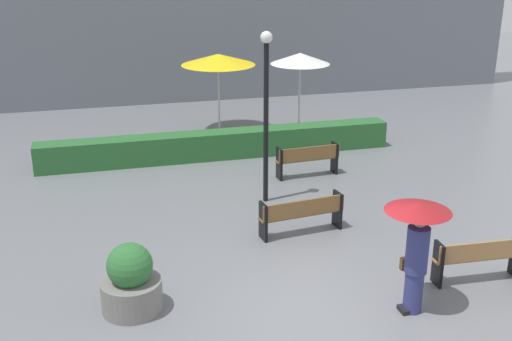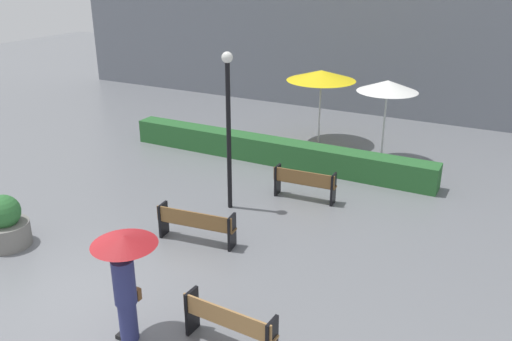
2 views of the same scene
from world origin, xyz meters
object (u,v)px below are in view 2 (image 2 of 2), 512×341
(bench_near_right, at_px, (229,323))
(pedestrian_with_umbrella, at_px, (125,270))
(bench_back_row, at_px, (305,182))
(patio_umbrella_yellow, at_px, (321,75))
(patio_umbrella_white, at_px, (388,86))
(lamp_post, at_px, (228,116))
(bench_mid_center, at_px, (196,223))
(planter_pot, at_px, (5,224))

(bench_near_right, height_order, pedestrian_with_umbrella, pedestrian_with_umbrella)
(bench_near_right, xyz_separation_m, bench_back_row, (-1.22, 6.15, 0.01))
(pedestrian_with_umbrella, xyz_separation_m, patio_umbrella_yellow, (-1.01, 11.47, 1.07))
(bench_back_row, height_order, patio_umbrella_white, patio_umbrella_white)
(bench_near_right, height_order, lamp_post, lamp_post)
(bench_mid_center, distance_m, lamp_post, 2.85)
(bench_back_row, bearing_deg, patio_umbrella_white, 75.07)
(lamp_post, height_order, patio_umbrella_yellow, lamp_post)
(bench_mid_center, bearing_deg, patio_umbrella_yellow, 91.07)
(bench_mid_center, distance_m, bench_back_row, 3.60)
(pedestrian_with_umbrella, height_order, patio_umbrella_yellow, patio_umbrella_yellow)
(bench_back_row, xyz_separation_m, patio_umbrella_yellow, (-1.45, 4.76, 1.91))
(bench_near_right, bearing_deg, planter_pot, 174.11)
(bench_mid_center, bearing_deg, lamp_post, 97.40)
(pedestrian_with_umbrella, bearing_deg, lamp_post, 101.81)
(patio_umbrella_yellow, relative_size, patio_umbrella_white, 0.98)
(bench_back_row, relative_size, lamp_post, 0.42)
(patio_umbrella_yellow, bearing_deg, pedestrian_with_umbrella, -84.97)
(planter_pot, height_order, lamp_post, lamp_post)
(patio_umbrella_white, bearing_deg, bench_near_right, -89.09)
(bench_near_right, relative_size, pedestrian_with_umbrella, 0.87)
(bench_back_row, distance_m, patio_umbrella_yellow, 5.33)
(pedestrian_with_umbrella, bearing_deg, bench_near_right, 18.75)
(bench_near_right, bearing_deg, pedestrian_with_umbrella, -161.25)
(patio_umbrella_yellow, distance_m, patio_umbrella_white, 2.63)
(lamp_post, relative_size, patio_umbrella_yellow, 1.58)
(bench_near_right, relative_size, planter_pot, 1.40)
(bench_mid_center, distance_m, planter_pot, 4.35)
(bench_near_right, bearing_deg, patio_umbrella_white, 90.91)
(patio_umbrella_yellow, bearing_deg, bench_mid_center, -88.93)
(bench_mid_center, xyz_separation_m, pedestrian_with_umbrella, (0.86, -3.35, 0.87))
(planter_pot, bearing_deg, bench_back_row, 47.19)
(lamp_post, bearing_deg, bench_mid_center, -82.60)
(bench_back_row, bearing_deg, pedestrian_with_umbrella, -93.75)
(lamp_post, xyz_separation_m, patio_umbrella_white, (2.62, 5.33, -0.03))
(pedestrian_with_umbrella, relative_size, lamp_post, 0.48)
(patio_umbrella_yellow, xyz_separation_m, patio_umbrella_white, (2.51, -0.79, 0.05))
(pedestrian_with_umbrella, bearing_deg, bench_back_row, 86.25)
(bench_mid_center, xyz_separation_m, planter_pot, (-3.79, -2.13, 0.04))
(bench_near_right, bearing_deg, patio_umbrella_yellow, 103.75)
(bench_back_row, bearing_deg, planter_pot, -132.81)
(planter_pot, relative_size, patio_umbrella_white, 0.47)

